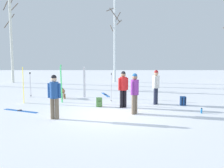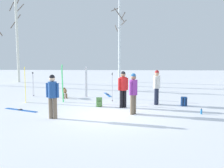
{
  "view_description": "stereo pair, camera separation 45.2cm",
  "coord_description": "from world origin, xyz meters",
  "px_view_note": "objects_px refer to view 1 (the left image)",
  "views": [
    {
      "loc": [
        0.08,
        -10.36,
        2.48
      ],
      "look_at": [
        0.05,
        2.3,
        1.0
      ],
      "focal_mm": 40.56,
      "sensor_mm": 36.0,
      "label": 1
    },
    {
      "loc": [
        0.53,
        -10.36,
        2.48
      ],
      "look_at": [
        0.05,
        2.3,
        1.0
      ],
      "focal_mm": 40.56,
      "sensor_mm": 36.0,
      "label": 2
    }
  ],
  "objects_px": {
    "person_1": "(55,94)",
    "backpack_1": "(184,101)",
    "ski_poles_0": "(112,87)",
    "ski_pair_lying_1": "(106,95)",
    "person_3": "(124,87)",
    "ski_pair_planted_0": "(85,82)",
    "birch_tree_2": "(115,37)",
    "dog": "(63,91)",
    "ski_pair_planted_1": "(62,84)",
    "birch_tree_1": "(12,34)",
    "ski_pair_planted_2": "(24,85)",
    "ski_pair_lying_0": "(21,111)",
    "ski_poles_1": "(31,84)",
    "person_0": "(157,85)",
    "water_bottle_1": "(202,111)",
    "backpack_0": "(100,102)",
    "water_bottle_0": "(185,100)",
    "person_2": "(135,91)"
  },
  "relations": [
    {
      "from": "person_1",
      "to": "backpack_1",
      "type": "relative_size",
      "value": 3.9
    },
    {
      "from": "ski_poles_0",
      "to": "backpack_1",
      "type": "xyz_separation_m",
      "value": [
        3.52,
        -0.93,
        -0.6
      ]
    },
    {
      "from": "ski_pair_lying_1",
      "to": "backpack_1",
      "type": "relative_size",
      "value": 3.82
    },
    {
      "from": "ski_pair_lying_1",
      "to": "person_3",
      "type": "bearing_deg",
      "value": -75.89
    },
    {
      "from": "ski_pair_planted_0",
      "to": "birch_tree_2",
      "type": "height_order",
      "value": "birch_tree_2"
    },
    {
      "from": "dog",
      "to": "ski_pair_planted_1",
      "type": "distance_m",
      "value": 1.39
    },
    {
      "from": "person_1",
      "to": "birch_tree_1",
      "type": "xyz_separation_m",
      "value": [
        -6.59,
        12.81,
        3.26
      ]
    },
    {
      "from": "ski_pair_planted_2",
      "to": "ski_poles_0",
      "type": "bearing_deg",
      "value": 4.34
    },
    {
      "from": "person_1",
      "to": "ski_pair_lying_0",
      "type": "xyz_separation_m",
      "value": [
        -1.83,
        1.38,
        -0.97
      ]
    },
    {
      "from": "dog",
      "to": "ski_pair_lying_0",
      "type": "xyz_separation_m",
      "value": [
        -1.24,
        -3.31,
        -0.38
      ]
    },
    {
      "from": "ski_pair_planted_0",
      "to": "ski_poles_1",
      "type": "bearing_deg",
      "value": 179.42
    },
    {
      "from": "person_0",
      "to": "ski_pair_planted_2",
      "type": "bearing_deg",
      "value": 177.41
    },
    {
      "from": "ski_poles_1",
      "to": "water_bottle_1",
      "type": "xyz_separation_m",
      "value": [
        8.57,
        -4.16,
        -0.67
      ]
    },
    {
      "from": "person_1",
      "to": "ski_pair_planted_0",
      "type": "xyz_separation_m",
      "value": [
        0.6,
        5.08,
        -0.09
      ]
    },
    {
      "from": "person_0",
      "to": "water_bottle_1",
      "type": "xyz_separation_m",
      "value": [
        1.6,
        -2.0,
        -0.87
      ]
    },
    {
      "from": "ski_pair_planted_0",
      "to": "birch_tree_2",
      "type": "bearing_deg",
      "value": 77.52
    },
    {
      "from": "backpack_0",
      "to": "birch_tree_1",
      "type": "bearing_deg",
      "value": 127.96
    },
    {
      "from": "ski_pair_planted_2",
      "to": "birch_tree_2",
      "type": "xyz_separation_m",
      "value": [
        4.79,
        10.27,
        3.1
      ]
    },
    {
      "from": "birch_tree_1",
      "to": "ski_pair_planted_2",
      "type": "bearing_deg",
      "value": -65.95
    },
    {
      "from": "person_3",
      "to": "backpack_0",
      "type": "distance_m",
      "value": 1.38
    },
    {
      "from": "backpack_0",
      "to": "ski_pair_planted_0",
      "type": "bearing_deg",
      "value": 109.95
    },
    {
      "from": "ski_pair_planted_2",
      "to": "ski_pair_lying_0",
      "type": "relative_size",
      "value": 1.07
    },
    {
      "from": "person_3",
      "to": "ski_pair_planted_2",
      "type": "relative_size",
      "value": 0.93
    },
    {
      "from": "water_bottle_0",
      "to": "person_0",
      "type": "bearing_deg",
      "value": -162.14
    },
    {
      "from": "ski_pair_planted_1",
      "to": "person_2",
      "type": "bearing_deg",
      "value": -36.04
    },
    {
      "from": "water_bottle_0",
      "to": "water_bottle_1",
      "type": "distance_m",
      "value": 2.51
    },
    {
      "from": "person_2",
      "to": "dog",
      "type": "height_order",
      "value": "person_2"
    },
    {
      "from": "ski_pair_lying_0",
      "to": "birch_tree_1",
      "type": "xyz_separation_m",
      "value": [
        -4.76,
        11.43,
        4.23
      ]
    },
    {
      "from": "backpack_0",
      "to": "ski_pair_lying_1",
      "type": "bearing_deg",
      "value": 86.75
    },
    {
      "from": "ski_pair_planted_2",
      "to": "backpack_0",
      "type": "relative_size",
      "value": 4.21
    },
    {
      "from": "ski_pair_planted_2",
      "to": "water_bottle_0",
      "type": "height_order",
      "value": "ski_pair_planted_2"
    },
    {
      "from": "ski_pair_planted_2",
      "to": "ski_pair_lying_1",
      "type": "bearing_deg",
      "value": 32.63
    },
    {
      "from": "ski_pair_planted_2",
      "to": "ski_pair_lying_0",
      "type": "bearing_deg",
      "value": -75.25
    },
    {
      "from": "ski_poles_0",
      "to": "backpack_0",
      "type": "distance_m",
      "value": 1.52
    },
    {
      "from": "dog",
      "to": "ski_pair_planted_1",
      "type": "bearing_deg",
      "value": -81.95
    },
    {
      "from": "birch_tree_2",
      "to": "ski_pair_lying_0",
      "type": "bearing_deg",
      "value": -109.48
    },
    {
      "from": "ski_pair_planted_2",
      "to": "water_bottle_0",
      "type": "xyz_separation_m",
      "value": [
        8.31,
        0.21,
        -0.82
      ]
    },
    {
      "from": "ski_pair_lying_0",
      "to": "water_bottle_1",
      "type": "distance_m",
      "value": 7.85
    },
    {
      "from": "person_0",
      "to": "birch_tree_2",
      "type": "bearing_deg",
      "value": 100.4
    },
    {
      "from": "ski_pair_planted_0",
      "to": "ski_pair_planted_2",
      "type": "xyz_separation_m",
      "value": [
        -2.92,
        -1.83,
        0.03
      ]
    },
    {
      "from": "dog",
      "to": "ski_pair_planted_0",
      "type": "relative_size",
      "value": 0.48
    },
    {
      "from": "person_3",
      "to": "ski_poles_1",
      "type": "bearing_deg",
      "value": 150.87
    },
    {
      "from": "person_0",
      "to": "person_1",
      "type": "xyz_separation_m",
      "value": [
        -4.4,
        -2.94,
        0.0
      ]
    },
    {
      "from": "water_bottle_0",
      "to": "ski_pair_lying_1",
      "type": "bearing_deg",
      "value": 149.9
    },
    {
      "from": "person_0",
      "to": "ski_pair_planted_1",
      "type": "xyz_separation_m",
      "value": [
        -4.82,
        0.49,
        -0.01
      ]
    },
    {
      "from": "person_2",
      "to": "ski_poles_0",
      "type": "distance_m",
      "value": 2.92
    },
    {
      "from": "person_0",
      "to": "ski_pair_lying_0",
      "type": "relative_size",
      "value": 0.99
    },
    {
      "from": "ski_pair_lying_0",
      "to": "person_0",
      "type": "bearing_deg",
      "value": 14.1
    },
    {
      "from": "ski_poles_0",
      "to": "ski_pair_lying_0",
      "type": "bearing_deg",
      "value": -151.11
    },
    {
      "from": "ski_pair_planted_2",
      "to": "backpack_1",
      "type": "distance_m",
      "value": 8.07
    }
  ]
}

